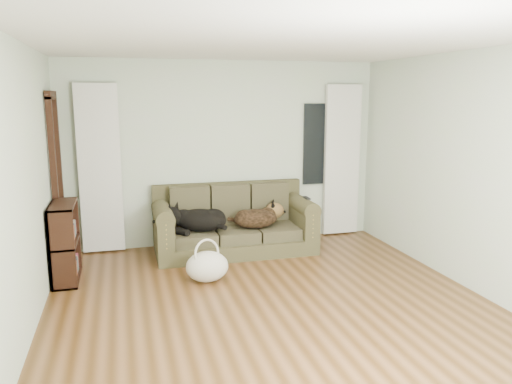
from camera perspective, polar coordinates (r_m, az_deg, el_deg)
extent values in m
plane|color=#492C11|center=(5.14, 2.20, -13.31)|extent=(5.00, 5.00, 0.00)
plane|color=white|center=(4.71, 2.44, 16.89)|extent=(5.00, 5.00, 0.00)
cube|color=#B3CCA8|center=(7.16, -3.71, 4.42)|extent=(4.50, 0.04, 2.60)
cube|color=#B3CCA8|center=(4.62, -25.37, -0.23)|extent=(0.04, 5.00, 2.60)
cube|color=#B3CCA8|center=(5.83, 23.92, 2.01)|extent=(0.04, 5.00, 2.60)
cube|color=silver|center=(6.96, -17.41, 2.51)|extent=(0.55, 0.08, 2.25)
cube|color=silver|center=(7.66, 9.77, 3.58)|extent=(0.55, 0.08, 2.25)
cube|color=black|center=(7.54, 7.24, 5.45)|extent=(0.50, 0.03, 1.20)
cube|color=black|center=(6.65, -21.77, 0.98)|extent=(0.07, 0.60, 2.10)
cube|color=#464223|center=(6.81, -2.48, -3.18)|extent=(2.14, 0.92, 0.87)
ellipsoid|color=black|center=(6.66, -6.70, -3.31)|extent=(0.84, 0.74, 0.30)
ellipsoid|color=black|center=(6.79, 0.20, -2.86)|extent=(0.64, 0.46, 0.28)
cube|color=black|center=(6.89, 5.83, -0.68)|extent=(0.05, 0.18, 0.02)
ellipsoid|color=beige|center=(5.83, -5.60, -8.66)|extent=(0.53, 0.43, 0.36)
cube|color=black|center=(6.16, -21.01, -4.96)|extent=(0.37, 0.76, 0.91)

